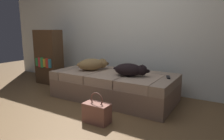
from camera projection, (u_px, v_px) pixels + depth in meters
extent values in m
plane|color=brown|center=(64.00, 126.00, 2.34)|extent=(10.00, 10.00, 0.00)
cube|color=silver|center=(134.00, 13.00, 3.62)|extent=(6.40, 0.10, 2.80)
cube|color=#816655|center=(114.00, 89.00, 3.27)|extent=(1.93, 0.93, 0.30)
cube|color=gray|center=(73.00, 71.00, 3.67)|extent=(0.20, 0.93, 0.13)
cube|color=gray|center=(167.00, 84.00, 2.79)|extent=(0.20, 0.93, 0.13)
cube|color=gray|center=(124.00, 72.00, 3.53)|extent=(1.53, 0.20, 0.13)
cube|color=tan|center=(85.00, 74.00, 3.40)|extent=(0.49, 0.71, 0.13)
cube|color=tan|center=(110.00, 78.00, 3.14)|extent=(0.49, 0.71, 0.13)
cube|color=tan|center=(141.00, 82.00, 2.89)|extent=(0.49, 0.71, 0.13)
ellipsoid|color=olive|center=(91.00, 65.00, 3.37)|extent=(0.45, 0.50, 0.20)
sphere|color=olive|center=(102.00, 63.00, 3.46)|extent=(0.16, 0.16, 0.16)
ellipsoid|color=brown|center=(106.00, 64.00, 3.49)|extent=(0.10, 0.11, 0.06)
cone|color=brown|center=(101.00, 59.00, 3.48)|extent=(0.04, 0.04, 0.05)
cone|color=brown|center=(103.00, 60.00, 3.40)|extent=(0.04, 0.04, 0.05)
ellipsoid|color=olive|center=(79.00, 64.00, 3.32)|extent=(0.12, 0.17, 0.05)
ellipsoid|color=black|center=(129.00, 70.00, 2.95)|extent=(0.46, 0.33, 0.19)
sphere|color=black|center=(142.00, 70.00, 2.90)|extent=(0.15, 0.15, 0.15)
ellipsoid|color=black|center=(147.00, 71.00, 2.88)|extent=(0.10, 0.08, 0.05)
cone|color=black|center=(142.00, 66.00, 2.93)|extent=(0.04, 0.04, 0.04)
cone|color=black|center=(142.00, 67.00, 2.85)|extent=(0.04, 0.04, 0.04)
ellipsoid|color=black|center=(117.00, 68.00, 3.05)|extent=(0.09, 0.17, 0.04)
cube|color=black|center=(168.00, 77.00, 2.85)|extent=(0.09, 0.16, 0.02)
cube|color=#875548|center=(97.00, 113.00, 2.42)|extent=(0.32, 0.18, 0.24)
torus|color=brown|center=(97.00, 100.00, 2.39)|extent=(0.18, 0.02, 0.18)
cube|color=#452F1D|center=(49.00, 57.00, 4.14)|extent=(0.56, 0.28, 1.10)
cube|color=#2B8C43|center=(37.00, 62.00, 4.12)|extent=(0.06, 0.02, 0.16)
cube|color=#CC353A|center=(39.00, 62.00, 4.08)|extent=(0.06, 0.02, 0.20)
cube|color=green|center=(42.00, 63.00, 4.05)|extent=(0.06, 0.02, 0.21)
cube|color=gold|center=(44.00, 63.00, 4.01)|extent=(0.06, 0.02, 0.16)
cube|color=red|center=(47.00, 63.00, 3.97)|extent=(0.06, 0.02, 0.19)
cube|color=teal|center=(50.00, 64.00, 3.93)|extent=(0.06, 0.02, 0.17)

